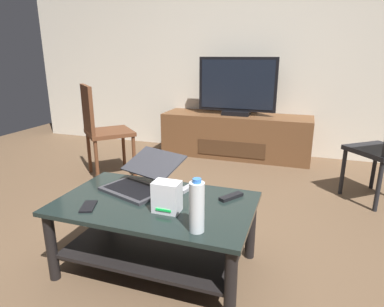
{
  "coord_description": "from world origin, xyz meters",
  "views": [
    {
      "loc": [
        0.67,
        -1.75,
        1.24
      ],
      "look_at": [
        -0.03,
        0.31,
        0.58
      ],
      "focal_mm": 30.96,
      "sensor_mm": 36.0,
      "label": 1
    }
  ],
  "objects_px": {
    "television": "(237,88)",
    "laptop": "(142,178)",
    "router_box": "(167,197)",
    "cell_phone": "(88,206)",
    "tv_remote": "(231,197)",
    "soundbar_remote": "(188,188)",
    "media_cabinet": "(236,135)",
    "water_bottle_near": "(197,207)",
    "side_chair": "(101,126)",
    "coffee_table": "(156,223)"
  },
  "relations": [
    {
      "from": "side_chair",
      "to": "soundbar_remote",
      "type": "height_order",
      "value": "side_chair"
    },
    {
      "from": "media_cabinet",
      "to": "television",
      "type": "height_order",
      "value": "television"
    },
    {
      "from": "television",
      "to": "soundbar_remote",
      "type": "xyz_separation_m",
      "value": [
        0.15,
        -2.18,
        -0.41
      ]
    },
    {
      "from": "coffee_table",
      "to": "water_bottle_near",
      "type": "bearing_deg",
      "value": -35.59
    },
    {
      "from": "water_bottle_near",
      "to": "soundbar_remote",
      "type": "distance_m",
      "value": 0.52
    },
    {
      "from": "water_bottle_near",
      "to": "soundbar_remote",
      "type": "relative_size",
      "value": 1.66
    },
    {
      "from": "coffee_table",
      "to": "router_box",
      "type": "distance_m",
      "value": 0.26
    },
    {
      "from": "cell_phone",
      "to": "tv_remote",
      "type": "relative_size",
      "value": 0.88
    },
    {
      "from": "soundbar_remote",
      "to": "router_box",
      "type": "bearing_deg",
      "value": -75.23
    },
    {
      "from": "television",
      "to": "tv_remote",
      "type": "bearing_deg",
      "value": -79.0
    },
    {
      "from": "laptop",
      "to": "router_box",
      "type": "distance_m",
      "value": 0.38
    },
    {
      "from": "router_box",
      "to": "tv_remote",
      "type": "height_order",
      "value": "router_box"
    },
    {
      "from": "media_cabinet",
      "to": "router_box",
      "type": "distance_m",
      "value": 2.54
    },
    {
      "from": "television",
      "to": "cell_phone",
      "type": "height_order",
      "value": "television"
    },
    {
      "from": "coffee_table",
      "to": "water_bottle_near",
      "type": "height_order",
      "value": "water_bottle_near"
    },
    {
      "from": "router_box",
      "to": "tv_remote",
      "type": "bearing_deg",
      "value": 43.08
    },
    {
      "from": "coffee_table",
      "to": "cell_phone",
      "type": "xyz_separation_m",
      "value": [
        -0.32,
        -0.19,
        0.14
      ]
    },
    {
      "from": "television",
      "to": "router_box",
      "type": "xyz_separation_m",
      "value": [
        0.15,
        -2.51,
        -0.34
      ]
    },
    {
      "from": "television",
      "to": "router_box",
      "type": "bearing_deg",
      "value": -86.67
    },
    {
      "from": "media_cabinet",
      "to": "water_bottle_near",
      "type": "distance_m",
      "value": 2.71
    },
    {
      "from": "coffee_table",
      "to": "soundbar_remote",
      "type": "distance_m",
      "value": 0.3
    },
    {
      "from": "laptop",
      "to": "water_bottle_near",
      "type": "relative_size",
      "value": 1.98
    },
    {
      "from": "router_box",
      "to": "soundbar_remote",
      "type": "height_order",
      "value": "router_box"
    },
    {
      "from": "side_chair",
      "to": "media_cabinet",
      "type": "bearing_deg",
      "value": 45.67
    },
    {
      "from": "water_bottle_near",
      "to": "cell_phone",
      "type": "xyz_separation_m",
      "value": [
        -0.64,
        0.05,
        -0.12
      ]
    },
    {
      "from": "coffee_table",
      "to": "water_bottle_near",
      "type": "relative_size",
      "value": 4.2
    },
    {
      "from": "soundbar_remote",
      "to": "water_bottle_near",
      "type": "bearing_deg",
      "value": -50.12
    },
    {
      "from": "television",
      "to": "side_chair",
      "type": "height_order",
      "value": "television"
    },
    {
      "from": "media_cabinet",
      "to": "cell_phone",
      "type": "distance_m",
      "value": 2.65
    },
    {
      "from": "water_bottle_near",
      "to": "soundbar_remote",
      "type": "height_order",
      "value": "water_bottle_near"
    },
    {
      "from": "television",
      "to": "water_bottle_near",
      "type": "relative_size",
      "value": 3.54
    },
    {
      "from": "media_cabinet",
      "to": "water_bottle_near",
      "type": "bearing_deg",
      "value": -82.33
    },
    {
      "from": "laptop",
      "to": "cell_phone",
      "type": "xyz_separation_m",
      "value": [
        -0.15,
        -0.35,
        -0.06
      ]
    },
    {
      "from": "coffee_table",
      "to": "media_cabinet",
      "type": "height_order",
      "value": "media_cabinet"
    },
    {
      "from": "laptop",
      "to": "router_box",
      "type": "xyz_separation_m",
      "value": [
        0.28,
        -0.25,
        0.02
      ]
    },
    {
      "from": "cell_phone",
      "to": "tv_remote",
      "type": "distance_m",
      "value": 0.81
    },
    {
      "from": "coffee_table",
      "to": "cell_phone",
      "type": "height_order",
      "value": "cell_phone"
    },
    {
      "from": "side_chair",
      "to": "laptop",
      "type": "height_order",
      "value": "side_chair"
    },
    {
      "from": "laptop",
      "to": "side_chair",
      "type": "bearing_deg",
      "value": 133.21
    },
    {
      "from": "television",
      "to": "laptop",
      "type": "height_order",
      "value": "television"
    },
    {
      "from": "router_box",
      "to": "water_bottle_near",
      "type": "bearing_deg",
      "value": -34.33
    },
    {
      "from": "media_cabinet",
      "to": "side_chair",
      "type": "xyz_separation_m",
      "value": [
        -1.16,
        -1.18,
        0.27
      ]
    },
    {
      "from": "coffee_table",
      "to": "television",
      "type": "distance_m",
      "value": 2.48
    },
    {
      "from": "coffee_table",
      "to": "television",
      "type": "height_order",
      "value": "television"
    },
    {
      "from": "soundbar_remote",
      "to": "media_cabinet",
      "type": "bearing_deg",
      "value": 109.87
    },
    {
      "from": "cell_phone",
      "to": "soundbar_remote",
      "type": "height_order",
      "value": "soundbar_remote"
    },
    {
      "from": "media_cabinet",
      "to": "soundbar_remote",
      "type": "height_order",
      "value": "media_cabinet"
    },
    {
      "from": "laptop",
      "to": "water_bottle_near",
      "type": "height_order",
      "value": "water_bottle_near"
    },
    {
      "from": "cell_phone",
      "to": "soundbar_remote",
      "type": "distance_m",
      "value": 0.6
    },
    {
      "from": "television",
      "to": "router_box",
      "type": "distance_m",
      "value": 2.53
    }
  ]
}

